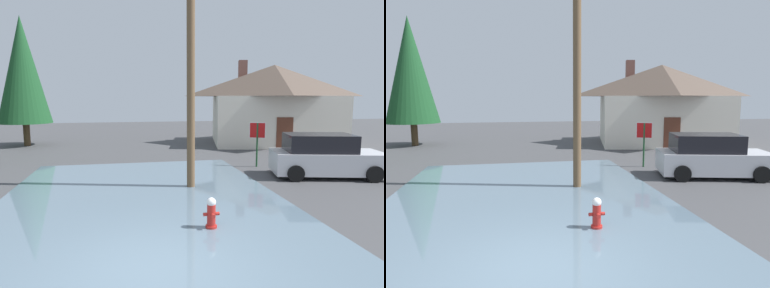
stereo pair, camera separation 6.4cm
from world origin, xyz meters
The scene contains 8 objects.
ground_plane centered at (0.00, 0.00, -0.05)m, with size 80.00×80.00×0.10m, color #424244.
flood_puddle centered at (0.04, 3.98, 0.02)m, with size 8.66×12.85×0.04m, color slate.
fire_hydrant centered at (1.55, 1.72, 0.38)m, with size 0.39×0.34×0.78m.
utility_pole centered at (1.80, 5.57, 5.05)m, with size 1.60×0.28×9.73m.
stop_sign_far centered at (5.49, 8.54, 1.45)m, with size 0.66×0.31×2.05m.
house centered at (9.80, 16.21, 2.83)m, with size 10.07×8.56×5.87m.
parked_car centered at (7.40, 6.18, 0.82)m, with size 4.62×2.89×1.72m.
pine_tree_short_left centered at (-6.90, 18.15, 4.96)m, with size 3.37×3.37×8.42m.
Camera 1 is at (-0.42, -5.75, 3.12)m, focal length 31.24 mm.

